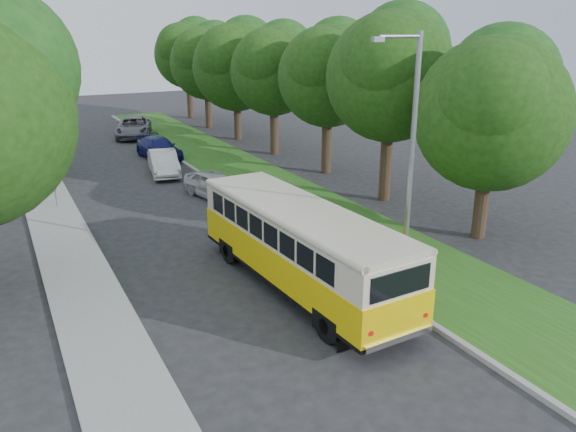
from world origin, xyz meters
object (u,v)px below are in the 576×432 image
car_blue (159,148)px  vintage_bus (300,248)px  car_white (164,163)px  lamppost_far (33,110)px  lamppost_near (409,159)px  car_grey (134,127)px  car_silver (214,185)px

car_blue → vintage_bus: bearing=-99.1°
car_white → lamppost_far: bearing=-171.1°
vintage_bus → lamppost_far: bearing=107.2°
lamppost_near → lamppost_far: 20.53m
lamppost_near → car_grey: (-1.21, 31.10, -3.62)m
lamppost_near → vintage_bus: (-2.75, 1.70, -2.95)m
lamppost_far → car_white: lamppost_far is taller
car_grey → vintage_bus: bearing=-76.1°
vintage_bus → car_white: (0.31, 16.75, -0.72)m
car_blue → car_grey: car_grey is taller
lamppost_near → car_blue: size_ratio=1.74×
lamppost_near → car_blue: lamppost_near is taller
car_silver → car_grey: (0.30, 18.37, 0.09)m
vintage_bus → car_white: vintage_bus is taller
lamppost_near → vintage_bus: bearing=148.3°
lamppost_near → lamppost_far: lamppost_near is taller
lamppost_near → vintage_bus: 4.37m
vintage_bus → car_silver: size_ratio=2.45×
lamppost_far → vintage_bus: size_ratio=0.79×
lamppost_far → vintage_bus: lamppost_far is taller
lamppost_far → car_white: size_ratio=1.77×
car_silver → car_white: bearing=86.0°
lamppost_far → car_white: (6.46, -0.05, -3.42)m
lamppost_far → car_silver: (7.40, -5.76, -3.45)m
car_silver → car_white: (-0.93, 5.71, 0.03)m
lamppost_near → car_white: lamppost_near is taller
vintage_bus → car_grey: vintage_bus is taller
car_silver → car_white: 5.79m
vintage_bus → car_white: size_ratio=2.25×
car_blue → car_grey: bearing=82.0°
vintage_bus → car_white: 16.77m
lamppost_far → car_blue: (7.38, 4.30, -3.45)m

